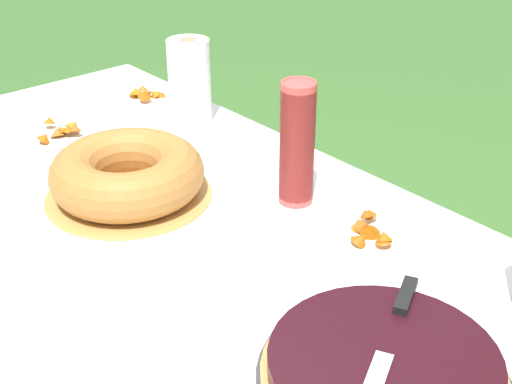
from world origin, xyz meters
TOP-DOWN VIEW (x-y plane):
  - garden_table at (0.00, 0.00)m, footprint 1.88×0.92m
  - tablecloth at (0.00, 0.00)m, footprint 1.89×0.93m
  - berry_tart at (0.55, -0.04)m, footprint 0.37×0.37m
  - serving_knife at (0.53, -0.01)m, footprint 0.19×0.35m
  - bundt_cake at (-0.18, -0.01)m, footprint 0.36×0.36m
  - cup_stack at (0.07, 0.25)m, footprint 0.07×0.07m
  - snack_plate_left at (-0.55, 0.01)m, footprint 0.22×0.22m
  - snack_plate_right at (-0.64, 0.33)m, footprint 0.20×0.20m
  - snack_plate_far at (0.28, 0.25)m, footprint 0.22×0.22m
  - paper_towel_roll at (-0.43, 0.34)m, footprint 0.11×0.11m

SIDE VIEW (x-z plane):
  - garden_table at x=0.00m, z-range 0.29..0.99m
  - tablecloth at x=0.00m, z-range 0.64..0.74m
  - snack_plate_far at x=0.28m, z-range 0.69..0.74m
  - snack_plate_left at x=-0.55m, z-range 0.69..0.75m
  - snack_plate_right at x=-0.64m, z-range 0.69..0.75m
  - berry_tart at x=0.55m, z-range 0.70..0.76m
  - bundt_cake at x=-0.18m, z-range 0.71..0.81m
  - serving_knife at x=0.53m, z-range 0.76..0.78m
  - paper_towel_roll at x=-0.43m, z-range 0.70..0.93m
  - cup_stack at x=0.07m, z-range 0.70..0.97m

